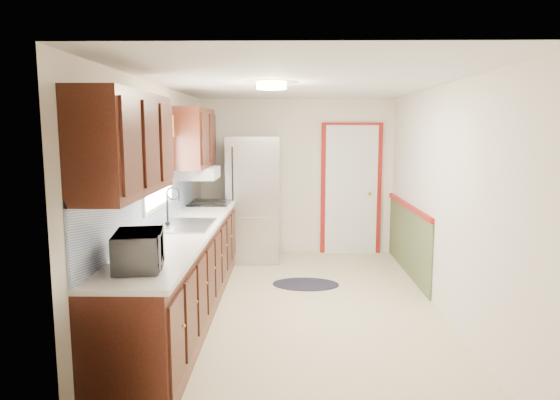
{
  "coord_description": "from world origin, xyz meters",
  "views": [
    {
      "loc": [
        -0.13,
        -5.26,
        1.93
      ],
      "look_at": [
        -0.22,
        0.25,
        1.15
      ],
      "focal_mm": 32.0,
      "sensor_mm": 36.0,
      "label": 1
    }
  ],
  "objects": [
    {
      "name": "cooktop",
      "position": [
        -1.19,
        1.4,
        0.95
      ],
      "size": [
        0.53,
        0.64,
        0.02
      ],
      "primitive_type": "cube",
      "color": "black",
      "rests_on": "kitchen_run"
    },
    {
      "name": "microwave",
      "position": [
        -1.2,
        -1.8,
        1.1
      ],
      "size": [
        0.35,
        0.52,
        0.33
      ],
      "primitive_type": "imported",
      "rotation": [
        0.0,
        0.0,
        1.75
      ],
      "color": "white",
      "rests_on": "kitchen_run"
    },
    {
      "name": "refrigerator",
      "position": [
        -0.65,
        2.05,
        0.92
      ],
      "size": [
        0.8,
        0.78,
        1.83
      ],
      "rotation": [
        0.0,
        0.0,
        0.05
      ],
      "color": "#B7B7BC",
      "rests_on": "ground"
    },
    {
      "name": "kitchen_run",
      "position": [
        -1.24,
        -0.29,
        0.81
      ],
      "size": [
        0.63,
        4.0,
        2.2
      ],
      "color": "#35140C",
      "rests_on": "ground"
    },
    {
      "name": "rug",
      "position": [
        0.09,
        0.79,
        0.01
      ],
      "size": [
        0.86,
        0.58,
        0.01
      ],
      "primitive_type": "ellipsoid",
      "rotation": [
        0.0,
        0.0,
        -0.05
      ],
      "color": "black",
      "rests_on": "ground"
    },
    {
      "name": "ceiling_fixture",
      "position": [
        -0.3,
        -0.2,
        2.36
      ],
      "size": [
        0.3,
        0.3,
        0.06
      ],
      "primitive_type": "cylinder",
      "color": "#FFD88C",
      "rests_on": "room_shell"
    },
    {
      "name": "back_wall_trim",
      "position": [
        0.99,
        2.21,
        0.89
      ],
      "size": [
        1.12,
        2.3,
        2.08
      ],
      "color": "maroon",
      "rests_on": "ground"
    },
    {
      "name": "room_shell",
      "position": [
        0.0,
        0.0,
        1.2
      ],
      "size": [
        3.2,
        5.2,
        2.52
      ],
      "color": "beige",
      "rests_on": "ground"
    }
  ]
}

